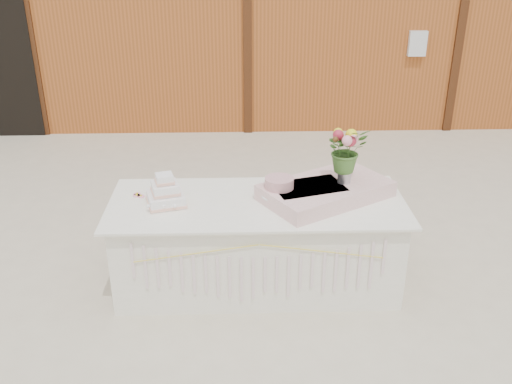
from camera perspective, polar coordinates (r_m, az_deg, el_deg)
ground at (r=4.98m, az=0.11°, el=-9.00°), size 80.00×80.00×0.00m
barn at (r=10.19m, az=-1.15°, el=18.67°), size 12.60×4.60×3.30m
cake_table at (r=4.78m, az=0.12°, el=-5.17°), size 2.40×1.00×0.77m
wedding_cake at (r=4.58m, az=-9.03°, el=-0.22°), size 0.36×0.36×0.26m
pink_cake_stand at (r=4.55m, az=2.33°, el=0.33°), size 0.29×0.29×0.21m
satin_runner at (r=4.68m, az=7.00°, el=0.13°), size 1.17×1.03×0.13m
flower_vase at (r=4.67m, az=8.84°, el=1.81°), size 0.11×0.11×0.15m
bouquet at (r=4.58m, az=9.05°, el=4.78°), size 0.41×0.39×0.37m
loose_flowers at (r=4.80m, az=-11.24°, el=-0.25°), size 0.17×0.31×0.02m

